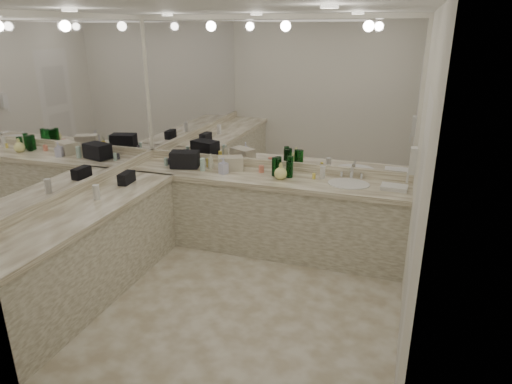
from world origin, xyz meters
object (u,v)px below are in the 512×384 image
(sink, at_px, (349,185))
(soap_bottle_a, at_px, (211,161))
(wall_phone, at_px, (413,161))
(hand_towel, at_px, (394,187))
(black_toiletry_bag, at_px, (185,160))
(soap_bottle_c, at_px, (281,171))
(soap_bottle_b, at_px, (223,166))
(cream_cosmetic_case, at_px, (231,163))

(sink, relative_size, soap_bottle_a, 2.44)
(wall_phone, relative_size, hand_towel, 0.91)
(wall_phone, relative_size, black_toiletry_bag, 0.73)
(wall_phone, relative_size, soap_bottle_a, 1.33)
(sink, height_order, soap_bottle_c, soap_bottle_c)
(soap_bottle_b, distance_m, soap_bottle_c, 0.67)
(soap_bottle_b, bearing_deg, wall_phone, -11.73)
(sink, bearing_deg, soap_bottle_c, -175.38)
(black_toiletry_bag, bearing_deg, wall_phone, -11.21)
(wall_phone, bearing_deg, hand_towel, 106.24)
(wall_phone, bearing_deg, soap_bottle_c, 161.79)
(cream_cosmetic_case, height_order, soap_bottle_b, soap_bottle_b)
(soap_bottle_a, bearing_deg, cream_cosmetic_case, 7.93)
(hand_towel, distance_m, soap_bottle_a, 2.08)
(sink, bearing_deg, cream_cosmetic_case, 176.53)
(black_toiletry_bag, relative_size, soap_bottle_b, 1.73)
(wall_phone, xyz_separation_m, soap_bottle_b, (-2.00, 0.42, -0.36))
(wall_phone, height_order, black_toiletry_bag, wall_phone)
(cream_cosmetic_case, bearing_deg, sink, -28.43)
(sink, bearing_deg, wall_phone, -39.57)
(soap_bottle_c, bearing_deg, soap_bottle_a, 172.92)
(hand_towel, height_order, soap_bottle_c, soap_bottle_c)
(hand_towel, height_order, soap_bottle_b, soap_bottle_b)
(sink, relative_size, soap_bottle_c, 2.40)
(hand_towel, height_order, soap_bottle_a, soap_bottle_a)
(soap_bottle_b, relative_size, soap_bottle_c, 1.03)
(wall_phone, distance_m, soap_bottle_c, 1.45)
(soap_bottle_a, bearing_deg, wall_phone, -13.91)
(soap_bottle_b, bearing_deg, soap_bottle_a, 148.35)
(sink, distance_m, soap_bottle_b, 1.41)
(wall_phone, bearing_deg, sink, 140.43)
(cream_cosmetic_case, bearing_deg, hand_towel, -28.11)
(soap_bottle_b, bearing_deg, soap_bottle_c, 2.11)
(hand_towel, bearing_deg, soap_bottle_b, -177.97)
(black_toiletry_bag, distance_m, hand_towel, 2.39)
(hand_towel, bearing_deg, cream_cosmetic_case, 176.85)
(hand_towel, relative_size, soap_bottle_b, 1.39)
(cream_cosmetic_case, xyz_separation_m, soap_bottle_a, (-0.24, -0.03, 0.01))
(cream_cosmetic_case, xyz_separation_m, hand_towel, (1.84, -0.10, -0.06))
(hand_towel, distance_m, soap_bottle_b, 1.87)
(wall_phone, xyz_separation_m, cream_cosmetic_case, (-1.98, 0.58, -0.37))
(cream_cosmetic_case, distance_m, soap_bottle_c, 0.66)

